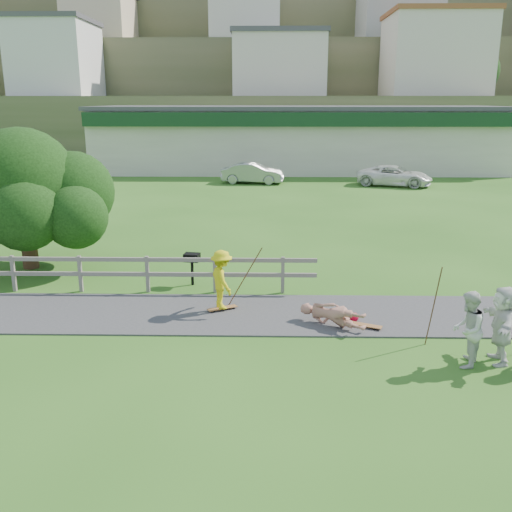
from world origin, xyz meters
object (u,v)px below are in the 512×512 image
Objects in this scene: tree at (26,213)px; bbq at (192,269)px; skater_fallen at (332,315)px; spectator_a at (468,329)px; spectator_d at (502,325)px; car_silver at (253,173)px; skater_rider at (222,283)px; car_white at (395,176)px.

bbq is (5.75, -1.77, -1.39)m from tree.
skater_fallen is at bearing -27.70° from tree.
spectator_a is 0.81m from spectator_d.
tree reaches higher than spectator_d.
bbq is (-6.56, 5.44, -0.33)m from spectator_a.
tree reaches higher than bbq.
car_silver is at bearing 71.32° from tree.
car_white is at bearing -46.83° from skater_rider.
skater_fallen is 3.40m from spectator_a.
spectator_a is 14.30m from tree.
tree is (-6.85, 4.05, 1.09)m from skater_rider.
spectator_d is at bearing -28.16° from tree.
spectator_d is 26.93m from car_white.
skater_rider is 8.03m from tree.
car_silver is (-5.29, 27.95, -0.13)m from spectator_a.
spectator_d is 9.03m from bbq.
tree is at bearing 97.48° from skater_fallen.
spectator_a is at bearing -162.11° from car_silver.
skater_rider is 0.28× the size of tree.
bbq is (-1.26, -22.51, -0.20)m from car_silver.
skater_rider is 6.92m from spectator_d.
skater_fallen is 1.74× the size of bbq.
skater_fallen is (2.85, -1.04, -0.48)m from skater_rider.
bbq is at bearing 85.11° from skater_fallen.
spectator_d is 1.73× the size of bbq.
spectator_a is at bearing -93.86° from skater_fallen.
skater_fallen is at bearing -110.44° from spectator_d.
tree reaches higher than skater_fallen.
spectator_a is (2.61, -2.12, 0.51)m from skater_fallen.
tree reaches higher than car_white.
spectator_d is (0.79, 0.20, 0.03)m from spectator_a.
tree is at bearing 168.49° from car_silver.
tree is at bearing -109.15° from spectator_d.
skater_fallen is 11.06m from tree.
car_silver is 21.93m from tree.
skater_rider is at bearing -106.33° from spectator_d.
skater_rider is 0.96× the size of spectator_a.
car_white is at bearing 72.97° from bbq.
skater_rider is at bearing -93.00° from spectator_a.
spectator_a reaches higher than skater_fallen.
spectator_a is at bearing -144.69° from skater_rider.
skater_fallen is at bearing -102.01° from spectator_a.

